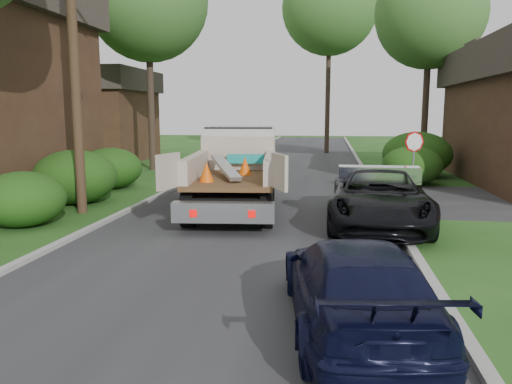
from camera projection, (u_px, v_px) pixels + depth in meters
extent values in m
plane|color=#1D4814|center=(218.00, 269.00, 10.10)|extent=(120.00, 120.00, 0.00)
cube|color=#28282B|center=(273.00, 192.00, 19.87)|extent=(8.00, 90.00, 0.02)
cube|color=#9E9E99|center=(174.00, 188.00, 20.45)|extent=(0.20, 90.00, 0.12)
cube|color=#9E9E99|center=(378.00, 193.00, 19.28)|extent=(0.20, 90.00, 0.12)
cylinder|color=slate|center=(413.00, 172.00, 18.00)|extent=(0.06, 0.06, 2.00)
cylinder|color=#B20A0A|center=(414.00, 142.00, 17.83)|extent=(0.71, 0.32, 0.76)
cylinder|color=#382619|center=(73.00, 50.00, 14.99)|extent=(0.30, 0.30, 10.00)
cube|color=#392317|center=(92.00, 126.00, 33.18)|extent=(7.00, 7.00, 4.50)
cube|color=#332B26|center=(89.00, 81.00, 32.71)|extent=(7.56, 7.56, 1.40)
cube|color=#332B26|center=(89.00, 70.00, 32.60)|extent=(1.05, 7.56, 0.20)
ellipsoid|color=#193B0D|center=(22.00, 199.00, 13.80)|extent=(2.34, 2.34, 1.53)
ellipsoid|color=#193B0D|center=(75.00, 177.00, 17.24)|extent=(2.86, 2.86, 1.87)
ellipsoid|color=#193B0D|center=(110.00, 168.00, 20.71)|extent=(2.60, 2.60, 1.70)
ellipsoid|color=#193B0D|center=(412.00, 165.00, 21.85)|extent=(2.60, 2.60, 1.70)
ellipsoid|color=#193B0D|center=(417.00, 154.00, 24.64)|extent=(3.38, 3.38, 2.21)
cylinder|color=#2D2119|center=(150.00, 87.00, 27.08)|extent=(0.36, 0.36, 9.00)
sphere|color=#316726|center=(148.00, 1.00, 26.37)|extent=(6.40, 6.40, 6.40)
cylinder|color=#2D2119|center=(426.00, 92.00, 27.91)|extent=(0.36, 0.36, 8.50)
sphere|color=#316726|center=(430.00, 13.00, 27.24)|extent=(6.00, 6.00, 6.00)
cylinder|color=#2D2119|center=(328.00, 82.00, 38.27)|extent=(0.36, 0.36, 11.00)
sphere|color=#316726|center=(330.00, 7.00, 37.41)|extent=(7.20, 7.20, 7.20)
cylinder|color=black|center=(210.00, 186.00, 17.96)|extent=(0.44, 1.05, 1.02)
cylinder|color=black|center=(270.00, 187.00, 17.86)|extent=(0.44, 1.05, 1.02)
cylinder|color=black|center=(188.00, 209.00, 13.71)|extent=(0.44, 1.05, 1.02)
cylinder|color=black|center=(267.00, 210.00, 13.61)|extent=(0.44, 1.05, 1.02)
cube|color=black|center=(235.00, 190.00, 15.87)|extent=(2.90, 6.78, 0.27)
cube|color=beige|center=(240.00, 153.00, 18.06)|extent=(2.69, 2.28, 1.76)
cube|color=black|center=(240.00, 135.00, 17.96)|extent=(2.50, 2.09, 0.62)
cube|color=#472D19|center=(232.00, 180.00, 15.01)|extent=(2.89, 4.31, 0.14)
cube|color=beige|center=(238.00, 153.00, 16.93)|extent=(2.50, 0.36, 1.14)
cube|color=beige|center=(195.00, 166.00, 15.00)|extent=(0.66, 3.87, 0.68)
cube|color=beige|center=(270.00, 167.00, 14.90)|extent=(0.66, 3.87, 0.68)
cube|color=silver|center=(223.00, 212.00, 12.69)|extent=(2.64, 0.65, 0.51)
cube|color=#B20505|center=(193.00, 214.00, 12.52)|extent=(0.19, 0.06, 0.18)
cube|color=#B20505|center=(252.00, 214.00, 12.45)|extent=(0.19, 0.06, 0.18)
cube|color=beige|center=(168.00, 171.00, 12.76)|extent=(0.34, 1.01, 0.91)
cube|color=beige|center=(279.00, 172.00, 12.63)|extent=(0.52, 0.96, 0.91)
cube|color=silver|center=(225.00, 166.00, 15.08)|extent=(1.49, 2.83, 0.52)
cone|color=#F2590A|center=(206.00, 172.00, 13.98)|extent=(0.45, 0.45, 0.57)
cone|color=#F2590A|center=(245.00, 166.00, 15.61)|extent=(0.45, 0.45, 0.57)
cube|color=#148C84|center=(245.00, 159.00, 16.66)|extent=(1.25, 0.23, 0.32)
imported|color=black|center=(379.00, 198.00, 13.86)|extent=(2.96, 5.87, 1.59)
imported|color=black|center=(355.00, 285.00, 7.18)|extent=(2.47, 4.84, 1.35)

